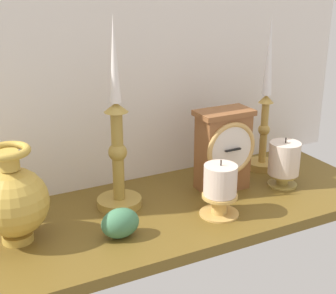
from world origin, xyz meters
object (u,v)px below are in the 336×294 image
mantel_clock (224,149)px  brass_vase_bulbous (14,200)px  pillar_candle_near_clock (284,162)px  pillar_candle_front (220,188)px  candlestick_tall_left (118,150)px  candlestick_tall_center (265,115)px

mantel_clock → brass_vase_bulbous: size_ratio=1.00×
mantel_clock → pillar_candle_near_clock: bearing=-19.5°
mantel_clock → pillar_candle_front: bearing=-126.2°
pillar_candle_near_clock → candlestick_tall_left: bearing=168.9°
candlestick_tall_left → pillar_candle_front: (17.18, -13.32, -6.92)cm
candlestick_tall_left → pillar_candle_near_clock: (38.70, -7.60, -7.07)cm
candlestick_tall_left → candlestick_tall_center: size_ratio=1.05×
mantel_clock → candlestick_tall_left: candlestick_tall_left is taller
mantel_clock → candlestick_tall_center: size_ratio=0.49×
mantel_clock → candlestick_tall_left: 25.29cm
candlestick_tall_center → pillar_candle_front: size_ratio=3.17×
brass_vase_bulbous → pillar_candle_front: 40.92cm
pillar_candle_front → candlestick_tall_left: bearing=142.2°
mantel_clock → candlestick_tall_left: bearing=173.8°
candlestick_tall_center → pillar_candle_near_clock: bearing=-100.9°
brass_vase_bulbous → mantel_clock: bearing=2.4°
mantel_clock → brass_vase_bulbous: same height
mantel_clock → candlestick_tall_center: bearing=20.5°
candlestick_tall_center → brass_vase_bulbous: 64.30cm
mantel_clock → candlestick_tall_left: size_ratio=0.46×
candlestick_tall_left → candlestick_tall_center: bearing=4.5°
mantel_clock → brass_vase_bulbous: 47.76cm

